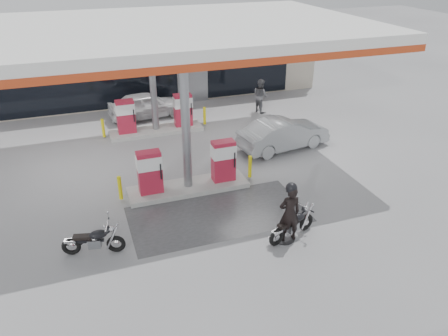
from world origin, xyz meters
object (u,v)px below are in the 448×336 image
(pump_island_far, at_px, (155,118))
(parked_motorcycle, at_px, (94,241))
(parked_car_right, at_px, (232,78))
(sedan_white, at_px, (147,105))
(main_motorcycle, at_px, (293,225))
(attendant, at_px, (260,96))
(hatchback_silver, at_px, (284,134))
(biker_main, at_px, (289,214))
(pump_island_near, at_px, (188,173))

(pump_island_far, relative_size, parked_motorcycle, 2.77)
(pump_island_far, distance_m, parked_car_right, 8.65)
(sedan_white, bearing_deg, main_motorcycle, -176.98)
(attendant, distance_m, hatchback_silver, 4.89)
(hatchback_silver, bearing_deg, pump_island_far, 43.83)
(main_motorcycle, bearing_deg, hatchback_silver, 47.37)
(biker_main, bearing_deg, main_motorcycle, -156.03)
(parked_motorcycle, bearing_deg, parked_car_right, 69.89)
(pump_island_far, xyz_separation_m, hatchback_silver, (5.04, -3.79, -0.02))
(pump_island_far, relative_size, main_motorcycle, 2.80)
(hatchback_silver, bearing_deg, parked_motorcycle, 110.62)
(pump_island_near, xyz_separation_m, hatchback_silver, (5.04, 2.21, -0.02))
(biker_main, distance_m, attendant, 11.71)
(main_motorcycle, height_order, hatchback_silver, hatchback_silver)
(attendant, bearing_deg, parked_car_right, -16.72)
(pump_island_near, xyz_separation_m, pump_island_far, (0.00, 6.00, 0.00))
(main_motorcycle, bearing_deg, attendant, 52.62)
(sedan_white, relative_size, hatchback_silver, 0.95)
(pump_island_near, bearing_deg, sedan_white, 90.19)
(sedan_white, bearing_deg, attendant, -109.03)
(main_motorcycle, relative_size, sedan_white, 0.46)
(biker_main, bearing_deg, parked_motorcycle, -8.54)
(main_motorcycle, distance_m, parked_motorcycle, 6.05)
(hatchback_silver, bearing_deg, sedan_white, 31.01)
(main_motorcycle, height_order, attendant, attendant)
(pump_island_near, bearing_deg, main_motorcycle, -60.04)
(hatchback_silver, xyz_separation_m, parked_car_right, (1.19, 9.79, -0.12))
(pump_island_far, xyz_separation_m, attendant, (6.00, 1.00, 0.20))
(parked_car_right, bearing_deg, hatchback_silver, 169.27)
(main_motorcycle, relative_size, hatchback_silver, 0.44)
(attendant, distance_m, parked_car_right, 5.02)
(attendant, bearing_deg, pump_island_near, 125.32)
(pump_island_far, relative_size, sedan_white, 1.29)
(pump_island_far, height_order, parked_car_right, pump_island_far)
(sedan_white, relative_size, parked_car_right, 0.97)
(pump_island_near, relative_size, main_motorcycle, 2.80)
(pump_island_near, height_order, pump_island_far, same)
(biker_main, bearing_deg, hatchback_silver, -110.89)
(biker_main, xyz_separation_m, parked_car_right, (4.12, 16.05, -0.38))
(attendant, height_order, parked_car_right, attendant)
(pump_island_far, xyz_separation_m, parked_motorcycle, (-3.63, -8.76, -0.28))
(main_motorcycle, relative_size, biker_main, 0.97)
(pump_island_near, xyz_separation_m, attendant, (6.00, 7.00, 0.20))
(pump_island_near, height_order, parked_motorcycle, pump_island_near)
(sedan_white, distance_m, hatchback_silver, 7.85)
(pump_island_near, bearing_deg, hatchback_silver, 23.66)
(pump_island_far, xyz_separation_m, main_motorcycle, (2.30, -9.98, -0.28))
(parked_motorcycle, bearing_deg, biker_main, 0.95)
(attendant, xyz_separation_m, parked_car_right, (0.23, 5.00, -0.34))
(sedan_white, bearing_deg, pump_island_far, 172.92)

